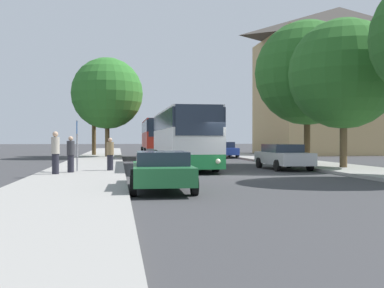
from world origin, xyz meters
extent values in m
plane|color=#38383A|center=(0.00, 0.00, 0.00)|extent=(300.00, 300.00, 0.00)
cube|color=gray|center=(-7.00, 0.00, 0.07)|extent=(4.00, 120.00, 0.15)
cube|color=gray|center=(7.00, 0.00, 0.07)|extent=(4.00, 120.00, 0.15)
cube|color=tan|center=(19.80, 27.98, 6.61)|extent=(16.93, 12.34, 13.23)
pyramid|color=#423D38|center=(19.80, 27.98, 15.08)|extent=(16.93, 12.34, 3.70)
cube|color=#238942|center=(-1.57, 5.90, 0.62)|extent=(2.55, 11.41, 0.70)
cube|color=silver|center=(-1.57, 5.90, 1.62)|extent=(2.55, 11.41, 1.29)
cube|color=#232D3D|center=(-1.57, 5.90, 2.74)|extent=(2.58, 11.18, 0.95)
cube|color=silver|center=(-1.57, 5.90, 3.27)|extent=(2.50, 11.18, 0.12)
cube|color=#232D3D|center=(-1.59, 0.17, 2.59)|extent=(2.26, 0.07, 1.45)
sphere|color=#F4EAC1|center=(-2.47, 0.15, 0.66)|extent=(0.24, 0.24, 0.24)
sphere|color=#F4EAC1|center=(-0.71, 0.15, 0.66)|extent=(0.24, 0.24, 0.24)
cylinder|color=black|center=(-2.83, 2.48, 0.50)|extent=(0.30, 1.00, 1.00)
cylinder|color=black|center=(-0.33, 2.47, 0.50)|extent=(0.30, 1.00, 1.00)
cylinder|color=black|center=(-2.81, 9.32, 0.50)|extent=(0.30, 1.00, 1.00)
cylinder|color=black|center=(-0.30, 9.31, 0.50)|extent=(0.30, 1.00, 1.00)
cube|color=gray|center=(-1.79, 19.43, 0.62)|extent=(2.70, 10.21, 0.70)
cube|color=red|center=(-1.79, 19.43, 1.63)|extent=(2.70, 10.21, 1.32)
cube|color=#232D3D|center=(-1.79, 19.43, 2.77)|extent=(2.72, 10.01, 0.95)
cube|color=red|center=(-1.79, 19.43, 3.30)|extent=(2.64, 10.01, 0.12)
cube|color=#232D3D|center=(-1.86, 14.31, 2.62)|extent=(2.31, 0.09, 1.45)
sphere|color=#F4EAC1|center=(-2.76, 14.30, 0.66)|extent=(0.24, 0.24, 0.24)
sphere|color=#F4EAC1|center=(-0.96, 14.28, 0.66)|extent=(0.24, 0.24, 0.24)
cylinder|color=black|center=(-3.11, 16.39, 0.50)|extent=(0.31, 1.00, 1.00)
cylinder|color=black|center=(-0.55, 16.36, 0.50)|extent=(0.31, 1.00, 1.00)
cylinder|color=black|center=(-3.03, 22.50, 0.50)|extent=(0.31, 1.00, 1.00)
cylinder|color=black|center=(-0.47, 22.47, 0.50)|extent=(0.31, 1.00, 1.00)
cube|color=#236B38|center=(-3.91, -5.63, 0.59)|extent=(1.97, 4.56, 0.55)
cube|color=#232D3D|center=(-3.92, -5.81, 1.08)|extent=(1.68, 2.39, 0.43)
cylinder|color=black|center=(-4.78, -4.21, 0.31)|extent=(0.22, 0.63, 0.62)
cylinder|color=black|center=(-2.96, -4.26, 0.31)|extent=(0.22, 0.63, 0.62)
cylinder|color=black|center=(-4.87, -6.99, 0.31)|extent=(0.22, 0.63, 0.62)
cylinder|color=black|center=(-3.05, -7.05, 0.31)|extent=(0.22, 0.63, 0.62)
cube|color=#B7B7BC|center=(3.81, 3.62, 0.64)|extent=(1.95, 4.63, 0.66)
cube|color=#232D3D|center=(3.80, 3.80, 1.19)|extent=(1.68, 2.43, 0.45)
cylinder|color=black|center=(4.76, 2.22, 0.31)|extent=(0.21, 0.62, 0.62)
cylinder|color=black|center=(2.92, 2.17, 0.31)|extent=(0.21, 0.62, 0.62)
cylinder|color=black|center=(4.70, 5.06, 0.31)|extent=(0.21, 0.62, 0.62)
cylinder|color=black|center=(2.85, 5.02, 0.31)|extent=(0.21, 0.62, 0.62)
cube|color=#233D9E|center=(4.17, 19.47, 0.62)|extent=(1.89, 3.99, 0.62)
cube|color=#232D3D|center=(4.17, 19.63, 1.20)|extent=(1.64, 2.08, 0.53)
cylinder|color=black|center=(5.11, 18.26, 0.31)|extent=(0.21, 0.62, 0.62)
cylinder|color=black|center=(3.27, 18.23, 0.31)|extent=(0.21, 0.62, 0.62)
cylinder|color=black|center=(5.07, 20.72, 0.31)|extent=(0.21, 0.62, 0.62)
cylinder|color=black|center=(3.24, 20.69, 0.31)|extent=(0.21, 0.62, 0.62)
cylinder|color=gray|center=(-7.27, 1.98, 1.38)|extent=(0.08, 0.08, 2.46)
cube|color=#1E56A3|center=(-7.27, 1.98, 2.26)|extent=(0.03, 0.45, 0.60)
cylinder|color=#23232D|center=(-8.06, 0.25, 0.60)|extent=(0.30, 0.30, 0.90)
cylinder|color=#B2A899|center=(-8.06, 0.25, 1.42)|extent=(0.36, 0.36, 0.75)
sphere|color=tan|center=(-8.06, 0.25, 1.92)|extent=(0.24, 0.24, 0.24)
cylinder|color=#23232D|center=(-7.50, 1.20, 0.55)|extent=(0.30, 0.30, 0.80)
cylinder|color=#333338|center=(-7.50, 1.20, 1.28)|extent=(0.36, 0.36, 0.67)
sphere|color=tan|center=(-7.50, 1.20, 1.72)|extent=(0.22, 0.22, 0.22)
cylinder|color=#23232D|center=(-5.71, 2.31, 0.53)|extent=(0.30, 0.30, 0.77)
cylinder|color=olive|center=(-5.71, 2.31, 1.24)|extent=(0.36, 0.36, 0.64)
sphere|color=tan|center=(-5.71, 2.31, 1.66)|extent=(0.21, 0.21, 0.21)
cylinder|color=#513D23|center=(-7.72, 25.41, 2.12)|extent=(0.40, 0.40, 3.94)
sphere|color=#428938|center=(-7.72, 25.41, 5.64)|extent=(4.14, 4.14, 4.14)
cylinder|color=brown|center=(-6.30, 20.65, 1.79)|extent=(0.40, 0.40, 3.28)
sphere|color=#2D7028|center=(-6.30, 20.65, 5.82)|extent=(6.38, 6.38, 6.38)
cylinder|color=#513D23|center=(6.69, 6.97, 1.80)|extent=(0.40, 0.40, 3.30)
sphere|color=#286023|center=(6.69, 6.97, 5.96)|extent=(6.70, 6.70, 6.70)
cylinder|color=brown|center=(6.93, 2.70, 1.59)|extent=(0.40, 0.40, 2.87)
sphere|color=#286023|center=(6.93, 2.70, 5.29)|extent=(6.04, 6.04, 6.04)
camera|label=1|loc=(-5.30, -20.31, 1.68)|focal=42.00mm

